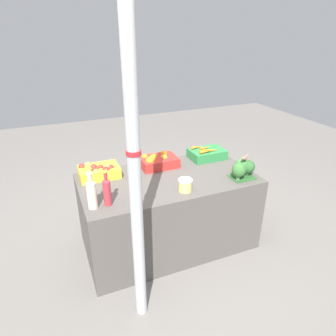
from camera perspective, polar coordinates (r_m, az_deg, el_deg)
The scene contains 11 objects.
ground_plane at distance 3.24m, azimuth 0.00°, elevation -13.82°, with size 10.00×10.00×0.00m, color slate.
market_table at distance 3.02m, azimuth 0.00°, elevation -8.23°, with size 1.64×0.88×0.75m, color #56514C.
support_pole at distance 1.83m, azimuth -6.56°, elevation 2.37°, with size 0.10×0.10×2.66m.
apple_crate at distance 2.89m, azimuth -13.02°, elevation -0.56°, with size 0.37×0.26×0.14m.
orange_crate at distance 3.03m, azimuth -2.01°, elevation 1.33°, with size 0.37×0.26×0.14m.
carrot_crate at distance 3.26m, azimuth 7.39°, elevation 2.74°, with size 0.37×0.26×0.13m.
broccoli_pile at distance 2.89m, azimuth 13.96°, elevation -0.01°, with size 0.26×0.19×0.18m.
juice_bottle_cloudy at distance 2.38m, azimuth -14.34°, elevation -4.69°, with size 0.08×0.08×0.31m.
juice_bottle_ruby at distance 2.40m, azimuth -11.55°, elevation -4.27°, with size 0.06×0.06×0.30m.
pickle_jar at distance 2.58m, azimuth 3.30°, elevation -3.26°, with size 0.12×0.12×0.11m.
sparrow_bird at distance 2.83m, azimuth 14.38°, elevation 1.86°, with size 0.12×0.08×0.05m.
Camera 1 is at (-0.98, -2.33, 2.02)m, focal length 32.00 mm.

